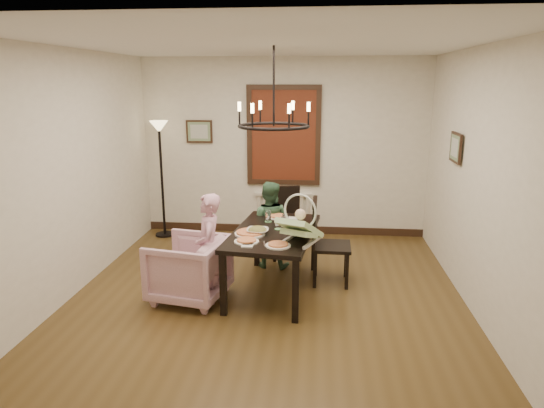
% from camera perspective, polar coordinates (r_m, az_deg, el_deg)
% --- Properties ---
extents(room_shell, '(4.51, 5.00, 2.81)m').
position_cam_1_polar(room_shell, '(5.63, -0.26, 3.71)').
color(room_shell, '#543D1C').
rests_on(room_shell, ground).
extents(dining_table, '(1.07, 1.68, 0.75)m').
position_cam_1_polar(dining_table, '(5.66, 0.19, -3.95)').
color(dining_table, black).
rests_on(dining_table, room_shell).
extents(chair_far, '(0.52, 0.52, 0.99)m').
position_cam_1_polar(chair_far, '(6.80, 1.66, -2.25)').
color(chair_far, black).
rests_on(chair_far, room_shell).
extents(chair_right, '(0.47, 0.47, 1.06)m').
position_cam_1_polar(chair_right, '(5.97, 7.01, -4.41)').
color(chair_right, black).
rests_on(chair_right, room_shell).
extents(armchair, '(0.93, 0.92, 0.73)m').
position_cam_1_polar(armchair, '(5.62, -9.77, -7.52)').
color(armchair, '#E4AFC1').
rests_on(armchair, room_shell).
extents(elderly_woman, '(0.31, 0.42, 1.03)m').
position_cam_1_polar(elderly_woman, '(5.49, -7.43, -6.26)').
color(elderly_woman, '#D093AC').
rests_on(elderly_woman, room_shell).
extents(seated_man, '(0.50, 0.41, 0.96)m').
position_cam_1_polar(seated_man, '(6.47, -0.37, -3.27)').
color(seated_man, '#396142').
rests_on(seated_man, room_shell).
extents(baby_bouncer, '(0.59, 0.67, 0.36)m').
position_cam_1_polar(baby_bouncer, '(5.19, 3.28, -2.61)').
color(baby_bouncer, '#C2EDA3').
rests_on(baby_bouncer, dining_table).
extents(salad_bowl, '(0.30, 0.30, 0.07)m').
position_cam_1_polar(salad_bowl, '(5.50, -1.71, -3.18)').
color(salad_bowl, white).
rests_on(salad_bowl, dining_table).
extents(pizza_platter, '(0.35, 0.35, 0.04)m').
position_cam_1_polar(pizza_platter, '(5.49, -2.62, -3.43)').
color(pizza_platter, tan).
rests_on(pizza_platter, dining_table).
extents(drinking_glass, '(0.07, 0.07, 0.14)m').
position_cam_1_polar(drinking_glass, '(5.70, 1.39, -2.21)').
color(drinking_glass, silver).
rests_on(drinking_glass, dining_table).
extents(window_blinds, '(1.00, 0.03, 1.40)m').
position_cam_1_polar(window_blinds, '(7.66, 1.38, 8.04)').
color(window_blinds, maroon).
rests_on(window_blinds, room_shell).
extents(radiator, '(0.92, 0.12, 0.62)m').
position_cam_1_polar(radiator, '(7.92, 1.33, -0.97)').
color(radiator, silver).
rests_on(radiator, room_shell).
extents(picture_back, '(0.42, 0.03, 0.36)m').
position_cam_1_polar(picture_back, '(7.89, -8.55, 8.43)').
color(picture_back, black).
rests_on(picture_back, room_shell).
extents(picture_right, '(0.03, 0.42, 0.36)m').
position_cam_1_polar(picture_right, '(6.30, 20.81, 6.22)').
color(picture_right, black).
rests_on(picture_right, room_shell).
extents(floor_lamp, '(0.30, 0.30, 1.80)m').
position_cam_1_polar(floor_lamp, '(7.85, -12.82, 2.66)').
color(floor_lamp, black).
rests_on(floor_lamp, room_shell).
extents(chandelier, '(0.80, 0.80, 0.04)m').
position_cam_1_polar(chandelier, '(5.40, 0.20, 9.15)').
color(chandelier, black).
rests_on(chandelier, room_shell).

